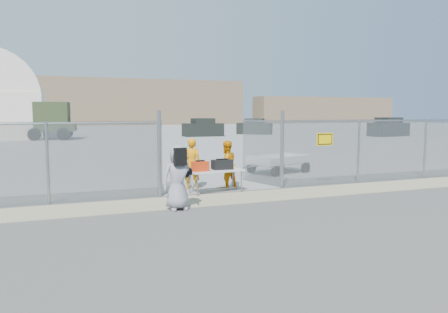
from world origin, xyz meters
name	(u,v)px	position (x,y,z in m)	size (l,w,h in m)	color
ground	(251,205)	(0.00, 0.00, 0.00)	(160.00, 160.00, 0.00)	#494949
tarmac_inside	(100,134)	(0.00, 42.00, 0.01)	(160.00, 80.00, 0.01)	gray
dirt_strip	(237,198)	(0.00, 1.00, 0.01)	(44.00, 1.60, 0.01)	tan
distant_hills	(108,102)	(5.00, 78.00, 4.50)	(140.00, 6.00, 9.00)	#7F684F
chain_link_fence	(224,156)	(0.00, 2.00, 1.10)	(40.00, 0.20, 2.20)	gray
quonset_hangar	(0,97)	(-10.00, 40.00, 4.00)	(9.00, 18.00, 8.00)	#EFE4CF
folding_table	(216,181)	(-0.29, 1.96, 0.35)	(1.66, 0.69, 0.71)	silver
orange_bag	(200,166)	(-0.81, 1.86, 0.85)	(0.46, 0.31, 0.29)	red
black_duffel	(222,165)	(-0.06, 2.02, 0.85)	(0.61, 0.36, 0.29)	black
security_worker_left	(192,164)	(-0.76, 2.89, 0.82)	(0.60, 0.39, 1.63)	orange
security_worker_right	(226,165)	(0.28, 2.53, 0.77)	(0.75, 0.59, 1.55)	orange
visitor	(178,177)	(-1.95, 0.16, 0.82)	(0.80, 0.52, 1.63)	gray
utility_trailer	(279,164)	(3.59, 5.17, 0.38)	(3.15, 1.62, 0.76)	silver
military_truck	(34,121)	(-6.54, 32.16, 1.68)	(7.06, 2.61, 3.37)	#313E22
parked_vehicle_near	(203,128)	(9.30, 32.07, 0.90)	(4.00, 1.81, 1.81)	black
parked_vehicle_mid	(254,127)	(16.10, 34.15, 0.86)	(3.81, 1.73, 1.73)	black
parked_vehicle_far	(388,127)	(27.10, 25.33, 0.94)	(4.17, 1.89, 1.89)	black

